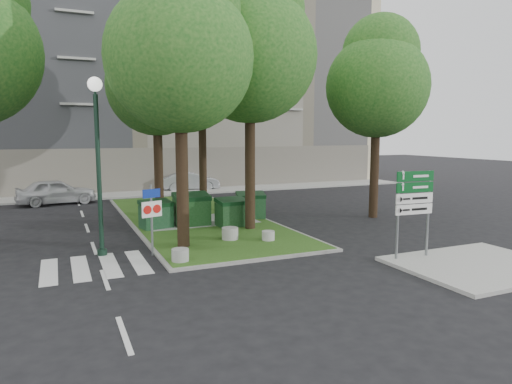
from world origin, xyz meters
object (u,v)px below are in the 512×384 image
traffic_sign_pole (151,210)px  directional_sign (414,200)px  bollard_mid (230,233)px  dumpster_c (232,212)px  tree_median_near_left (182,44)px  dumpster_b (192,209)px  bollard_left (180,255)px  tree_median_mid (158,76)px  dumpster_a (156,214)px  tree_street_right (378,77)px  tree_median_far (203,61)px  car_white (56,192)px  bollard_right (268,235)px  car_silver (190,181)px  tree_median_near_right (251,43)px  dumpster_d (251,205)px  litter_bin (233,204)px  street_lamp (98,145)px

traffic_sign_pole → directional_sign: size_ratio=0.86×
bollard_mid → dumpster_c: bearing=67.4°
bollard_mid → tree_median_near_left: bearing=-170.5°
dumpster_b → bollard_left: dumpster_b is taller
tree_median_mid → dumpster_a: bearing=-106.2°
tree_street_right → directional_sign: 9.50m
tree_median_near_left → dumpster_b: size_ratio=6.58×
tree_median_far → car_white: (-7.99, 4.10, -7.55)m
bollard_right → car_silver: size_ratio=0.12×
tree_street_right → bollard_right: 10.34m
dumpster_a → bollard_right: bearing=-62.1°
tree_median_near_right → tree_median_mid: 5.50m
dumpster_a → car_silver: 14.28m
dumpster_d → traffic_sign_pole: (-5.71, -4.69, 0.86)m
traffic_sign_pole → car_white: size_ratio=0.55×
tree_median_mid → car_silver: (4.41, 10.44, -6.28)m
tree_median_mid → car_silver: bearing=67.1°
dumpster_b → directional_sign: directional_sign is taller
dumpster_c → litter_bin: 4.52m
litter_bin → directional_sign: 11.77m
dumpster_a → directional_sign: size_ratio=0.52×
tree_median_mid → street_lamp: 7.75m
tree_street_right → tree_median_near_right: bearing=-175.9°
tree_median_far → bollard_mid: (-1.83, -9.19, -7.97)m
tree_median_near_right → directional_sign: bearing=-65.3°
dumpster_b → dumpster_a: bearing=-179.5°
litter_bin → car_white: car_white is taller
bollard_left → dumpster_a: bearing=86.3°
bollard_left → dumpster_b: bearing=70.6°
bollard_left → bollard_mid: (2.56, 2.24, 0.03)m
directional_sign → tree_median_near_right: bearing=118.4°
tree_median_near_right → tree_median_mid: (-3.00, 4.50, -1.01)m
directional_sign → street_lamp: bearing=156.5°
dumpster_d → car_silver: size_ratio=0.37×
dumpster_c → bollard_left: size_ratio=2.62×
tree_median_near_right → car_silver: 16.68m
dumpster_a → dumpster_d: dumpster_d is taller
dumpster_a → bollard_mid: (2.19, -3.35, -0.36)m
dumpster_d → bollard_mid: size_ratio=2.45×
directional_sign → dumpster_d: bearing=107.2°
bollard_right → street_lamp: street_lamp is taller
tree_median_mid → dumpster_c: size_ratio=6.85×
tree_median_near_right → directional_sign: (3.01, -6.56, -5.95)m
tree_median_mid → dumpster_a: (-0.83, -2.84, -6.27)m
tree_median_near_right → dumpster_b: (-2.23, 1.65, -7.16)m
litter_bin → dumpster_d: bearing=-92.4°
bollard_right → car_silver: (1.74, 17.36, 0.40)m
tree_median_near_right → dumpster_a: tree_median_near_right is taller
bollard_right → street_lamp: 7.06m
bollard_left → bollard_mid: size_ratio=0.87×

